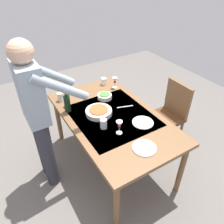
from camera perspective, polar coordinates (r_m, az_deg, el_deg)
The scene contains 15 objects.
ground_plane at distance 2.97m, azimuth -0.00°, elevation -12.56°, with size 6.00×6.00×0.00m, color #66605B.
dining_table at distance 2.50m, azimuth -0.00°, elevation -2.20°, with size 1.66×0.97×0.75m.
chair_near at distance 3.00m, azimuth 15.05°, elevation 0.20°, with size 0.40×0.40×0.91m.
person_server at distance 2.27m, azimuth -18.90°, elevation 0.04°, with size 0.42×0.61×1.69m.
wine_bottle at distance 2.52m, azimuth -11.69°, elevation 2.35°, with size 0.07×0.07×0.30m.
wine_glass_left at distance 2.95m, azimuth 0.73°, elevation 8.18°, with size 0.07×0.07×0.15m.
wine_glass_right at distance 2.16m, azimuth 1.93°, elevation -3.46°, with size 0.07×0.07×0.15m.
water_cup_near_left at distance 2.26m, azimuth -2.25°, elevation -3.08°, with size 0.07×0.07×0.11m, color silver.
water_cup_near_right at distance 3.06m, azimuth -2.19°, elevation 8.06°, with size 0.08×0.08×0.10m, color silver.
water_cup_far_left at distance 2.77m, azimuth -13.43°, elevation 3.87°, with size 0.07×0.07×0.11m, color silver.
serving_bowl_pasta at distance 2.47m, azimuth -3.49°, elevation 0.12°, with size 0.30×0.30×0.07m.
side_bowl_salad at distance 2.74m, azimuth -1.95°, elevation 4.17°, with size 0.18×0.18×0.07m.
dinner_plate_near at distance 2.09m, azimuth 8.43°, elevation -9.26°, with size 0.23×0.23×0.01m, color white.
dinner_plate_far at distance 2.37m, azimuth 8.08°, elevation -2.75°, with size 0.23×0.23×0.01m, color white.
table_knife at distance 2.61m, azimuth 3.43°, elevation 1.41°, with size 0.01×0.20×0.01m, color silver.
Camera 1 is at (-1.68, 1.03, 2.22)m, focal length 34.89 mm.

